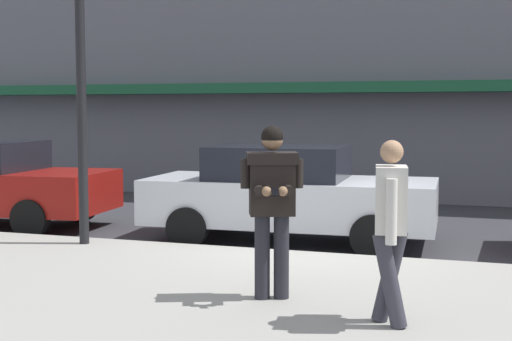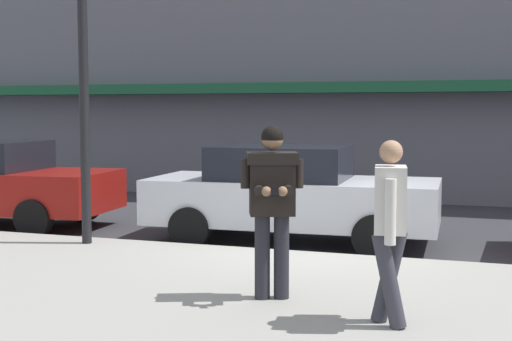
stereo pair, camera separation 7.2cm
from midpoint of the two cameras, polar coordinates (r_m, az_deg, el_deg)
name	(u,v)px [view 2 (the right image)]	position (r m, az deg, el deg)	size (l,w,h in m)	color
ground_plane	(316,259)	(10.21, 5.00, -7.04)	(80.00, 80.00, 0.00)	#333338
sidewalk	(345,315)	(7.28, 7.45, -11.40)	(32.00, 5.30, 0.14)	#99968E
curb_paint_line	(387,262)	(10.07, 10.65, -7.24)	(28.00, 0.12, 0.01)	silver
parked_sedan_mid	(290,193)	(11.24, 2.92, -1.83)	(4.57, 2.07, 1.54)	silver
man_texting_on_phone	(272,193)	(7.35, 1.58, -1.80)	(0.61, 0.65, 1.81)	#23232B
pedestrian_in_light_coat	(390,220)	(6.58, 10.98, -3.95)	(0.37, 0.59, 1.70)	#33333D
street_lamp_post	(83,38)	(10.72, -13.50, 10.30)	(0.36, 0.36, 4.88)	black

